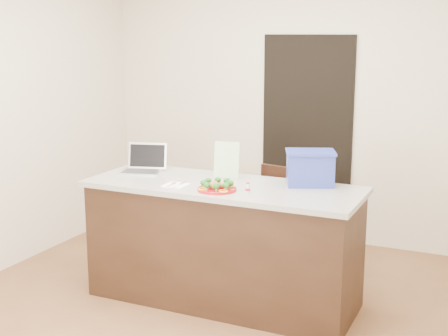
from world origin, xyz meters
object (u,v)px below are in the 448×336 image
at_px(chair, 278,216).
at_px(plate, 217,189).
at_px(laptop, 144,164).
at_px(napkin, 176,185).
at_px(island, 223,243).
at_px(blue_box, 310,168).
at_px(yogurt_bottle, 248,188).

bearing_deg(chair, plate, -90.94).
bearing_deg(laptop, plate, -37.74).
distance_m(plate, laptop, 0.86).
bearing_deg(laptop, napkin, -50.27).
distance_m(island, blue_box, 0.87).
height_order(island, laptop, laptop).
xyz_separation_m(napkin, chair, (0.51, 0.82, -0.40)).
bearing_deg(plate, yogurt_bottle, 8.46).
relative_size(yogurt_bottle, chair, 0.08).
bearing_deg(napkin, laptop, 146.16).
xyz_separation_m(island, blue_box, (0.59, 0.25, 0.59)).
distance_m(island, plate, 0.51).
height_order(napkin, yogurt_bottle, yogurt_bottle).
relative_size(island, yogurt_bottle, 27.95).
relative_size(napkin, chair, 0.18).
height_order(plate, laptop, laptop).
relative_size(laptop, blue_box, 0.86).
height_order(island, yogurt_bottle, yogurt_bottle).
bearing_deg(laptop, chair, 11.46).
distance_m(island, napkin, 0.58).
distance_m(island, chair, 0.68).
bearing_deg(napkin, blue_box, 26.01).
bearing_deg(yogurt_bottle, island, 149.70).
height_order(plate, napkin, plate).
xyz_separation_m(yogurt_bottle, blue_box, (0.33, 0.40, 0.10)).
bearing_deg(yogurt_bottle, blue_box, 50.81).
bearing_deg(laptop, yogurt_bottle, -31.68).
relative_size(island, blue_box, 4.85).
bearing_deg(island, napkin, -148.15).
bearing_deg(plate, chair, 78.30).
xyz_separation_m(yogurt_bottle, laptop, (-1.02, 0.28, 0.03)).
bearing_deg(napkin, plate, -0.28).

